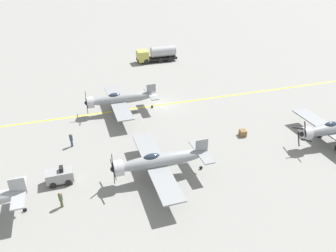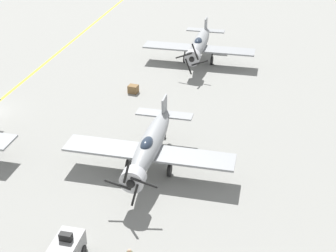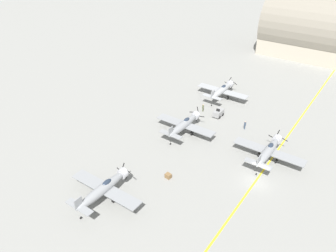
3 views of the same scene
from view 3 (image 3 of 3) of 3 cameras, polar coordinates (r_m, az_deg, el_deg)
ground_plane at (r=53.36m, az=15.11°, el=-9.12°), size 400.00×400.00×0.00m
taxiway_stripe at (r=53.36m, az=15.11°, el=-9.12°), size 0.30×160.00×0.01m
airplane_near_left at (r=48.08m, az=-11.15°, el=-10.65°), size 12.00×9.98×3.70m
airplane_mid_left at (r=61.26m, az=2.87°, el=0.29°), size 12.00×9.98×3.76m
airplane_far_left at (r=75.10m, az=9.37°, el=6.16°), size 12.00×9.98×3.65m
airplane_mid_center at (r=56.72m, az=17.10°, el=-4.15°), size 12.00×9.98×3.77m
tow_tractor at (r=68.21m, az=8.77°, el=2.27°), size 1.57×2.60×1.79m
ground_crew_walking at (r=69.58m, az=6.11°, el=3.22°), size 0.36×0.36×1.67m
ground_crew_inspecting at (r=64.79m, az=13.26°, el=0.20°), size 0.38×0.38×1.74m
supply_crate_by_tanker at (r=51.80m, az=0.03°, el=-8.67°), size 0.97×0.85×0.74m
hangar at (r=107.82m, az=27.06°, el=14.11°), size 38.58×19.40×19.40m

